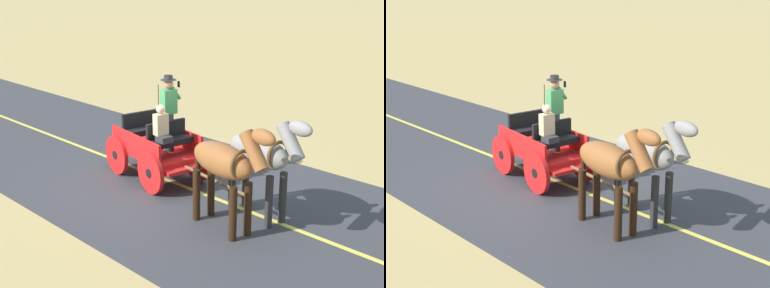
# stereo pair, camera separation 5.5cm
# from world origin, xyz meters

# --- Properties ---
(ground_plane) EXTENTS (200.00, 200.00, 0.00)m
(ground_plane) POSITION_xyz_m (0.00, 0.00, 0.00)
(ground_plane) COLOR tan
(road_surface) EXTENTS (6.33, 160.00, 0.01)m
(road_surface) POSITION_xyz_m (0.00, 0.00, 0.00)
(road_surface) COLOR #38383D
(road_surface) RESTS_ON ground
(road_centre_stripe) EXTENTS (0.12, 160.00, 0.00)m
(road_centre_stripe) POSITION_xyz_m (0.00, 0.00, 0.01)
(road_centre_stripe) COLOR #DBCC4C
(road_centre_stripe) RESTS_ON road_surface
(horse_drawn_carriage) EXTENTS (1.76, 4.51, 2.50)m
(horse_drawn_carriage) POSITION_xyz_m (0.03, -0.09, 0.82)
(horse_drawn_carriage) COLOR red
(horse_drawn_carriage) RESTS_ON ground
(horse_near_side) EXTENTS (0.80, 2.15, 2.21)m
(horse_near_side) POSITION_xyz_m (0.04, 2.97, 1.32)
(horse_near_side) COLOR gray
(horse_near_side) RESTS_ON ground
(horse_off_side) EXTENTS (0.78, 2.15, 2.21)m
(horse_off_side) POSITION_xyz_m (0.94, 2.84, 1.32)
(horse_off_side) COLOR brown
(horse_off_side) RESTS_ON ground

